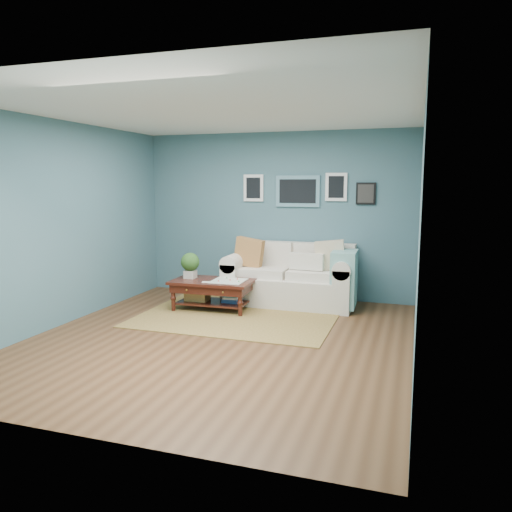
% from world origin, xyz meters
% --- Properties ---
extents(room_shell, '(5.00, 5.02, 2.70)m').
position_xyz_m(room_shell, '(0.01, 0.06, 1.36)').
color(room_shell, brown).
rests_on(room_shell, ground).
extents(area_rug, '(2.74, 2.19, 0.01)m').
position_xyz_m(area_rug, '(-0.15, 1.12, 0.01)').
color(area_rug, brown).
rests_on(area_rug, ground).
extents(loveseat, '(2.04, 0.93, 1.05)m').
position_xyz_m(loveseat, '(0.45, 2.03, 0.43)').
color(loveseat, silver).
rests_on(loveseat, ground).
extents(coffee_table, '(1.22, 0.74, 0.84)m').
position_xyz_m(coffee_table, '(-0.70, 1.31, 0.37)').
color(coffee_table, black).
rests_on(coffee_table, ground).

